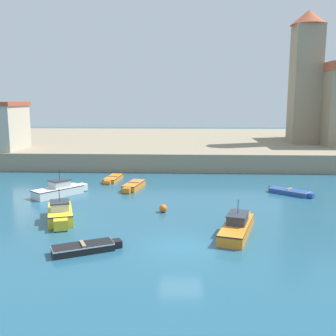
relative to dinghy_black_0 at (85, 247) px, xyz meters
name	(u,v)px	position (x,y,z in m)	size (l,w,h in m)	color
ground_plane	(181,248)	(5.38, 0.86, -0.25)	(200.00, 200.00, 0.00)	#235670
quay_seawall	(184,144)	(5.38, 44.11, 0.82)	(120.00, 40.00, 2.15)	gray
dinghy_black_0	(85,247)	(0.00, 0.00, 0.00)	(3.92, 2.56, 0.53)	black
dinghy_blue_1	(290,192)	(15.04, 14.13, 0.00)	(3.63, 3.17, 0.54)	#284C9E
motorboat_orange_2	(237,226)	(8.93, 3.44, 0.23)	(2.97, 5.98, 2.21)	orange
motorboat_white_3	(60,190)	(-5.55, 12.88, 0.26)	(4.26, 4.74, 2.31)	white
motorboat_yellow_4	(60,213)	(-3.19, 5.63, 0.28)	(2.87, 4.99, 2.31)	yellow
dinghy_orange_5	(113,178)	(-1.99, 19.48, -0.02)	(1.66, 4.14, 0.50)	orange
dinghy_orange_8	(133,186)	(0.67, 15.83, 0.05)	(1.97, 4.29, 0.63)	orange
mooring_buoy	(163,208)	(3.95, 8.00, 0.05)	(0.61, 0.61, 0.61)	orange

